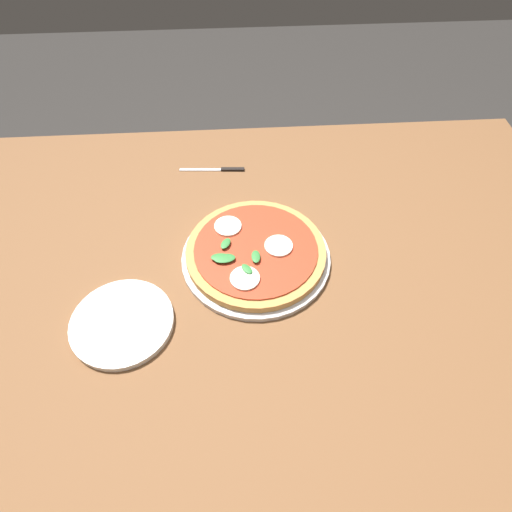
{
  "coord_description": "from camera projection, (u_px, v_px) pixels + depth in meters",
  "views": [
    {
      "loc": [
        -0.05,
        -0.58,
        1.52
      ],
      "look_at": [
        -0.01,
        0.06,
        0.75
      ],
      "focal_mm": 31.23,
      "sensor_mm": 36.0,
      "label": 1
    }
  ],
  "objects": [
    {
      "name": "knife",
      "position": [
        220.0,
        169.0,
        1.21
      ],
      "size": [
        0.18,
        0.02,
        0.01
      ],
      "color": "black",
      "rests_on": "dining_table"
    },
    {
      "name": "dining_table",
      "position": [
        261.0,
        300.0,
        1.03
      ],
      "size": [
        1.58,
        1.13,
        0.74
      ],
      "color": "brown",
      "rests_on": "ground_plane"
    },
    {
      "name": "serving_tray",
      "position": [
        256.0,
        257.0,
        1.0
      ],
      "size": [
        0.33,
        0.33,
        0.01
      ],
      "primitive_type": "cylinder",
      "color": "silver",
      "rests_on": "dining_table"
    },
    {
      "name": "plate_white",
      "position": [
        122.0,
        323.0,
        0.89
      ],
      "size": [
        0.21,
        0.21,
        0.01
      ],
      "primitive_type": "cylinder",
      "color": "white",
      "rests_on": "dining_table"
    },
    {
      "name": "ground_plane",
      "position": [
        260.0,
        408.0,
        1.54
      ],
      "size": [
        6.0,
        6.0,
        0.0
      ],
      "primitive_type": "plane",
      "color": "#2D2B28"
    },
    {
      "name": "pizza",
      "position": [
        255.0,
        251.0,
        0.99
      ],
      "size": [
        0.31,
        0.31,
        0.03
      ],
      "color": "tan",
      "rests_on": "serving_tray"
    }
  ]
}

